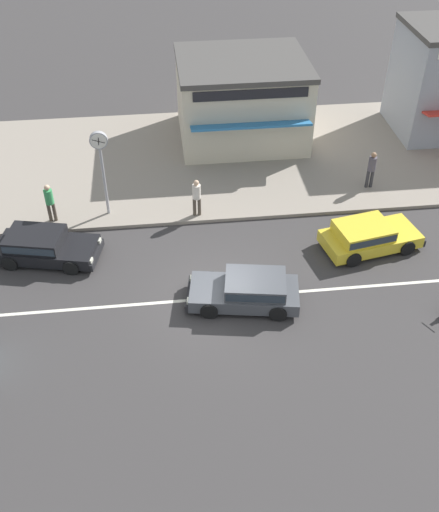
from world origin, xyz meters
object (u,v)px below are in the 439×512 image
at_px(hatchback_yellow_1, 368,235).
at_px(pedestrian_by_shop, 197,195).
at_px(pedestrian_mid_kerb, 372,167).
at_px(hatchback_black_0, 43,245).
at_px(street_clock, 100,153).
at_px(hatchback_dark_grey_4, 248,290).
at_px(shopfront_far_kios, 242,99).
at_px(pedestrian_near_clock, 49,200).

distance_m(hatchback_yellow_1, pedestrian_by_shop, 6.94).
bearing_deg(pedestrian_mid_kerb, hatchback_black_0, -166.83).
bearing_deg(street_clock, hatchback_dark_grey_4, -49.56).
distance_m(hatchback_dark_grey_4, shopfront_far_kios, 12.04).
relative_size(hatchback_dark_grey_4, street_clock, 1.09).
height_order(hatchback_black_0, hatchback_yellow_1, same).
height_order(hatchback_dark_grey_4, pedestrian_near_clock, pedestrian_near_clock).
xyz_separation_m(pedestrian_near_clock, pedestrian_by_shop, (5.87, -0.27, -0.02)).
height_order(hatchback_dark_grey_4, street_clock, street_clock).
xyz_separation_m(hatchback_yellow_1, pedestrian_near_clock, (-12.22, 3.02, 0.55)).
relative_size(pedestrian_mid_kerb, shopfront_far_kios, 0.28).
relative_size(street_clock, pedestrian_mid_kerb, 2.18).
distance_m(hatchback_dark_grey_4, street_clock, 8.00).
relative_size(hatchback_yellow_1, street_clock, 1.09).
height_order(hatchback_yellow_1, street_clock, street_clock).
relative_size(hatchback_black_0, pedestrian_by_shop, 2.48).
height_order(hatchback_black_0, street_clock, street_clock).
relative_size(hatchback_yellow_1, shopfront_far_kios, 0.66).
xyz_separation_m(pedestrian_mid_kerb, pedestrian_by_shop, (-7.69, -1.26, -0.03)).
bearing_deg(pedestrian_near_clock, pedestrian_by_shop, -2.68).
bearing_deg(hatchback_black_0, pedestrian_by_shop, 17.96).
xyz_separation_m(hatchback_black_0, pedestrian_mid_kerb, (13.68, 3.20, 0.56)).
distance_m(hatchback_black_0, pedestrian_mid_kerb, 14.06).
xyz_separation_m(pedestrian_near_clock, pedestrian_mid_kerb, (13.55, 0.99, 0.01)).
bearing_deg(pedestrian_mid_kerb, hatchback_yellow_1, -108.43).
bearing_deg(hatchback_yellow_1, shopfront_far_kios, 111.06).
xyz_separation_m(pedestrian_near_clock, shopfront_far_kios, (8.63, 6.31, 0.97)).
xyz_separation_m(hatchback_yellow_1, pedestrian_by_shop, (-6.36, 2.74, 0.53)).
distance_m(street_clock, pedestrian_by_shop, 4.11).
bearing_deg(pedestrian_mid_kerb, hatchback_dark_grey_4, -134.31).
bearing_deg(hatchback_dark_grey_4, hatchback_black_0, 155.52).
height_order(street_clock, pedestrian_by_shop, street_clock).
bearing_deg(pedestrian_near_clock, hatchback_black_0, -93.11).
xyz_separation_m(hatchback_yellow_1, shopfront_far_kios, (-3.59, 9.33, 1.52)).
xyz_separation_m(hatchback_dark_grey_4, pedestrian_mid_kerb, (6.37, 6.53, 0.56)).
height_order(pedestrian_mid_kerb, shopfront_far_kios, shopfront_far_kios).
bearing_deg(hatchback_dark_grey_4, street_clock, 130.44).
bearing_deg(street_clock, pedestrian_mid_kerb, 3.60).
bearing_deg(hatchback_yellow_1, pedestrian_near_clock, 166.13).
height_order(street_clock, pedestrian_near_clock, street_clock).
distance_m(pedestrian_near_clock, pedestrian_mid_kerb, 13.59).
bearing_deg(hatchback_black_0, shopfront_far_kios, 44.27).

